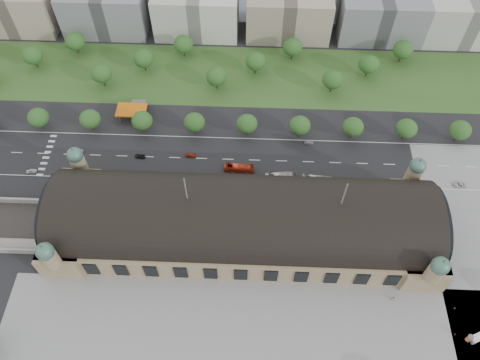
{
  "coord_description": "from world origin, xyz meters",
  "views": [
    {
      "loc": [
        2.56,
        -90.71,
        165.59
      ],
      "look_at": [
        -1.74,
        16.87,
        14.0
      ],
      "focal_mm": 35.0,
      "sensor_mm": 36.0,
      "label": 1
    }
  ],
  "objects_px": {
    "traffic_car_3": "(191,155)",
    "parked_car_1": "(102,178)",
    "traffic_car_2": "(140,156)",
    "parked_car_3": "(105,178)",
    "van_east": "(478,338)",
    "petrol_station": "(136,108)",
    "bus_mid": "(280,177)",
    "pedestrian_1": "(455,334)",
    "pedestrian_0": "(393,299)",
    "advertising_column": "(469,338)",
    "traffic_car_5": "(309,143)",
    "pedestrian_2": "(455,308)",
    "traffic_car_0": "(31,171)",
    "parked_car_2": "(138,179)",
    "traffic_car_6": "(459,185)",
    "bus_east": "(317,180)",
    "bus_west": "(239,168)",
    "traffic_car_4": "(288,180)",
    "parked_car_4": "(177,181)",
    "parked_car_5": "(144,179)",
    "traffic_car_1": "(78,151)",
    "parked_car_6": "(161,185)",
    "parked_car_0": "(59,184)"
  },
  "relations": [
    {
      "from": "traffic_car_2",
      "to": "traffic_car_3",
      "type": "distance_m",
      "value": 22.89
    },
    {
      "from": "bus_mid",
      "to": "pedestrian_0",
      "type": "distance_m",
      "value": 66.72
    },
    {
      "from": "traffic_car_3",
      "to": "traffic_car_5",
      "type": "relative_size",
      "value": 1.18
    },
    {
      "from": "bus_east",
      "to": "van_east",
      "type": "height_order",
      "value": "bus_east"
    },
    {
      "from": "traffic_car_1",
      "to": "bus_mid",
      "type": "bearing_deg",
      "value": -98.73
    },
    {
      "from": "van_east",
      "to": "petrol_station",
      "type": "bearing_deg",
      "value": 118.89
    },
    {
      "from": "parked_car_5",
      "to": "traffic_car_2",
      "type": "bearing_deg",
      "value": 161.39
    },
    {
      "from": "parked_car_4",
      "to": "bus_west",
      "type": "relative_size",
      "value": 0.35
    },
    {
      "from": "traffic_car_1",
      "to": "bus_west",
      "type": "xyz_separation_m",
      "value": [
        73.46,
        -7.48,
        1.01
      ]
    },
    {
      "from": "petrol_station",
      "to": "parked_car_2",
      "type": "distance_m",
      "value": 41.08
    },
    {
      "from": "parked_car_5",
      "to": "bus_west",
      "type": "xyz_separation_m",
      "value": [
        40.89,
        7.0,
        1.15
      ]
    },
    {
      "from": "traffic_car_3",
      "to": "traffic_car_5",
      "type": "bearing_deg",
      "value": -78.27
    },
    {
      "from": "advertising_column",
      "to": "van_east",
      "type": "bearing_deg",
      "value": 8.83
    },
    {
      "from": "parked_car_3",
      "to": "bus_east",
      "type": "bearing_deg",
      "value": 67.12
    },
    {
      "from": "traffic_car_6",
      "to": "bus_east",
      "type": "xyz_separation_m",
      "value": [
        -61.43,
        -0.64,
        1.05
      ]
    },
    {
      "from": "traffic_car_2",
      "to": "traffic_car_6",
      "type": "bearing_deg",
      "value": 92.92
    },
    {
      "from": "traffic_car_6",
      "to": "parked_car_2",
      "type": "distance_m",
      "value": 138.49
    },
    {
      "from": "petrol_station",
      "to": "pedestrian_2",
      "type": "bearing_deg",
      "value": -35.14
    },
    {
      "from": "parked_car_1",
      "to": "bus_mid",
      "type": "height_order",
      "value": "bus_mid"
    },
    {
      "from": "parked_car_1",
      "to": "parked_car_6",
      "type": "relative_size",
      "value": 1.18
    },
    {
      "from": "traffic_car_0",
      "to": "parked_car_1",
      "type": "xyz_separation_m",
      "value": [
        31.6,
        -2.45,
        0.01
      ]
    },
    {
      "from": "traffic_car_3",
      "to": "parked_car_1",
      "type": "xyz_separation_m",
      "value": [
        -37.41,
        -14.08,
        0.1
      ]
    },
    {
      "from": "pedestrian_1",
      "to": "traffic_car_3",
      "type": "bearing_deg",
      "value": 71.03
    },
    {
      "from": "parked_car_1",
      "to": "parked_car_3",
      "type": "distance_m",
      "value": 1.31
    },
    {
      "from": "parked_car_3",
      "to": "petrol_station",
      "type": "bearing_deg",
      "value": 146.0
    },
    {
      "from": "bus_mid",
      "to": "pedestrian_1",
      "type": "distance_m",
      "value": 88.76
    },
    {
      "from": "petrol_station",
      "to": "bus_west",
      "type": "distance_m",
      "value": 61.01
    },
    {
      "from": "bus_mid",
      "to": "pedestrian_1",
      "type": "relative_size",
      "value": 8.11
    },
    {
      "from": "bus_west",
      "to": "petrol_station",
      "type": "bearing_deg",
      "value": 58.91
    },
    {
      "from": "traffic_car_2",
      "to": "parked_car_3",
      "type": "distance_m",
      "value": 18.37
    },
    {
      "from": "parked_car_3",
      "to": "pedestrian_2",
      "type": "height_order",
      "value": "pedestrian_2"
    },
    {
      "from": "traffic_car_4",
      "to": "bus_east",
      "type": "bearing_deg",
      "value": 82.18
    },
    {
      "from": "parked_car_2",
      "to": "bus_mid",
      "type": "relative_size",
      "value": 0.39
    },
    {
      "from": "parked_car_3",
      "to": "pedestrian_0",
      "type": "xyz_separation_m",
      "value": [
        116.98,
        -49.94,
        0.29
      ]
    },
    {
      "from": "parked_car_6",
      "to": "pedestrian_0",
      "type": "distance_m",
      "value": 103.16
    },
    {
      "from": "parked_car_1",
      "to": "pedestrian_2",
      "type": "distance_m",
      "value": 149.64
    },
    {
      "from": "traffic_car_6",
      "to": "parked_car_1",
      "type": "bearing_deg",
      "value": -90.02
    },
    {
      "from": "advertising_column",
      "to": "traffic_car_5",
      "type": "bearing_deg",
      "value": 120.5
    },
    {
      "from": "parked_car_4",
      "to": "traffic_car_6",
      "type": "bearing_deg",
      "value": 67.64
    },
    {
      "from": "traffic_car_3",
      "to": "bus_east",
      "type": "xyz_separation_m",
      "value": [
        55.66,
        -12.08,
        1.07
      ]
    },
    {
      "from": "parked_car_1",
      "to": "advertising_column",
      "type": "relative_size",
      "value": 1.62
    },
    {
      "from": "parked_car_0",
      "to": "bus_west",
      "type": "distance_m",
      "value": 78.0
    },
    {
      "from": "traffic_car_2",
      "to": "parked_car_6",
      "type": "distance_m",
      "value": 19.62
    },
    {
      "from": "traffic_car_1",
      "to": "traffic_car_2",
      "type": "relative_size",
      "value": 1.05
    },
    {
      "from": "parked_car_2",
      "to": "traffic_car_4",
      "type": "bearing_deg",
      "value": 63.02
    },
    {
      "from": "traffic_car_5",
      "to": "parked_car_4",
      "type": "distance_m",
      "value": 62.56
    },
    {
      "from": "traffic_car_1",
      "to": "traffic_car_2",
      "type": "distance_m",
      "value": 28.64
    },
    {
      "from": "traffic_car_2",
      "to": "advertising_column",
      "type": "relative_size",
      "value": 1.3
    },
    {
      "from": "petrol_station",
      "to": "pedestrian_0",
      "type": "relative_size",
      "value": 7.06
    },
    {
      "from": "traffic_car_2",
      "to": "bus_mid",
      "type": "height_order",
      "value": "bus_mid"
    }
  ]
}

